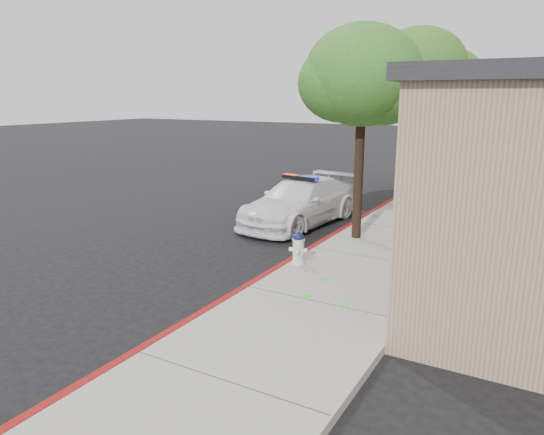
{
  "coord_description": "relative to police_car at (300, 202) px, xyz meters",
  "views": [
    {
      "loc": [
        5.14,
        -7.85,
        3.8
      ],
      "look_at": [
        -0.09,
        1.32,
        1.25
      ],
      "focal_mm": 33.17,
      "sensor_mm": 36.0,
      "label": 1
    }
  ],
  "objects": [
    {
      "name": "street_tree_far",
      "position": [
        2.6,
        7.17,
        3.57
      ],
      "size": [
        2.95,
        2.98,
        5.48
      ],
      "rotation": [
        0.0,
        0.0,
        0.34
      ],
      "color": "black",
      "rests_on": "sidewalk"
    },
    {
      "name": "fire_hydrant",
      "position": [
        1.86,
        -3.79,
        -0.17
      ],
      "size": [
        0.42,
        0.37,
        0.73
      ],
      "rotation": [
        0.0,
        0.0,
        0.22
      ],
      "color": "silver",
      "rests_on": "sidewalk"
    },
    {
      "name": "street_tree_near",
      "position": [
        2.22,
        -1.08,
        3.5
      ],
      "size": [
        3.18,
        2.96,
        5.42
      ],
      "rotation": [
        0.0,
        0.0,
        -0.18
      ],
      "color": "black",
      "rests_on": "sidewalk"
    },
    {
      "name": "police_car",
      "position": [
        0.0,
        0.0,
        0.0
      ],
      "size": [
        2.44,
        4.93,
        1.5
      ],
      "rotation": [
        0.0,
        0.0,
        -0.11
      ],
      "color": "white",
      "rests_on": "ground"
    },
    {
      "name": "sidewalk",
      "position": [
        3.11,
        -2.52,
        -0.62
      ],
      "size": [
        3.2,
        60.0,
        0.15
      ],
      "primitive_type": "cube",
      "color": "gray",
      "rests_on": "ground"
    },
    {
      "name": "red_curb",
      "position": [
        1.57,
        -2.52,
        -0.61
      ],
      "size": [
        0.14,
        60.0,
        0.16
      ],
      "primitive_type": "cube",
      "color": "maroon",
      "rests_on": "ground"
    },
    {
      "name": "street_tree_mid",
      "position": [
        2.27,
        4.36,
        3.93
      ],
      "size": [
        3.27,
        3.11,
        5.93
      ],
      "rotation": [
        0.0,
        0.0,
        -0.03
      ],
      "color": "black",
      "rests_on": "sidewalk"
    },
    {
      "name": "ground",
      "position": [
        1.51,
        -5.52,
        -0.69
      ],
      "size": [
        120.0,
        120.0,
        0.0
      ],
      "primitive_type": "plane",
      "color": "black",
      "rests_on": "ground"
    }
  ]
}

